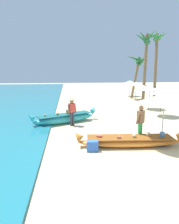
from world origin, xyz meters
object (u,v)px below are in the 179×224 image
at_px(palm_tree_mid_cluster, 146,48).
at_px(palm_tree_tall_inland, 157,46).
at_px(boat_cyan_midground, 65,118).
at_px(palm_tree_leaning_seaward, 138,63).
at_px(cooler_box, 92,146).
at_px(person_tourist_customer, 140,122).
at_px(patio_umbrella_large, 165,98).
at_px(person_vendor_hatted, 72,110).
at_px(boat_orange_foreground, 130,141).

bearing_deg(palm_tree_mid_cluster, palm_tree_tall_inland, 38.33).
xyz_separation_m(boat_cyan_midground, palm_tree_leaning_seaward, (8.01, 9.96, 3.56)).
bearing_deg(cooler_box, palm_tree_mid_cluster, 64.21).
bearing_deg(person_tourist_customer, cooler_box, -160.31).
bearing_deg(patio_umbrella_large, palm_tree_tall_inland, 68.40).
relative_size(boat_cyan_midground, palm_tree_tall_inland, 0.59).
xyz_separation_m(person_vendor_hatted, palm_tree_mid_cluster, (6.88, 6.78, 4.14)).
bearing_deg(palm_tree_mid_cluster, palm_tree_leaning_seaward, 79.69).
bearing_deg(boat_cyan_midground, palm_tree_mid_cluster, 40.14).
relative_size(boat_cyan_midground, palm_tree_mid_cluster, 0.61).
relative_size(palm_tree_leaning_seaward, cooler_box, 10.36).
relative_size(person_tourist_customer, palm_tree_leaning_seaward, 0.35).
bearing_deg(palm_tree_leaning_seaward, cooler_box, -115.30).
bearing_deg(boat_orange_foreground, palm_tree_mid_cluster, 66.54).
relative_size(boat_orange_foreground, person_vendor_hatted, 2.82).
bearing_deg(boat_cyan_midground, person_vendor_hatted, -54.12).
distance_m(patio_umbrella_large, palm_tree_tall_inland, 12.89).
relative_size(boat_cyan_midground, person_vendor_hatted, 2.43).
distance_m(patio_umbrella_large, palm_tree_leaning_seaward, 14.77).
relative_size(person_vendor_hatted, cooler_box, 3.57).
bearing_deg(patio_umbrella_large, cooler_box, -174.78).
height_order(palm_tree_leaning_seaward, palm_tree_mid_cluster, palm_tree_mid_cluster).
xyz_separation_m(palm_tree_mid_cluster, cooler_box, (-6.14, -10.66, -4.89)).
bearing_deg(palm_tree_mid_cluster, cooler_box, -119.95).
bearing_deg(palm_tree_tall_inland, boat_orange_foreground, -117.46).
xyz_separation_m(palm_tree_tall_inland, cooler_box, (-7.64, -11.84, -5.25)).
height_order(patio_umbrella_large, palm_tree_tall_inland, palm_tree_tall_inland).
distance_m(person_vendor_hatted, person_tourist_customer, 4.29).
bearing_deg(palm_tree_mid_cluster, boat_orange_foreground, -113.46).
bearing_deg(cooler_box, palm_tree_leaning_seaward, 68.86).
bearing_deg(palm_tree_tall_inland, cooler_box, -122.82).
bearing_deg(palm_tree_tall_inland, palm_tree_leaning_seaward, 107.23).
xyz_separation_m(boat_orange_foreground, patio_umbrella_large, (1.39, -0.09, 1.85)).
bearing_deg(palm_tree_leaning_seaward, person_tourist_customer, -108.48).
xyz_separation_m(patio_umbrella_large, palm_tree_tall_inland, (4.58, 11.56, 3.39)).
xyz_separation_m(boat_cyan_midground, patio_umbrella_large, (4.24, -4.20, 1.77)).
xyz_separation_m(person_vendor_hatted, patio_umbrella_large, (3.80, -3.59, 1.12)).
xyz_separation_m(boat_orange_foreground, cooler_box, (-1.67, -0.37, -0.02)).
bearing_deg(patio_umbrella_large, person_tourist_customer, 145.85).
height_order(boat_orange_foreground, cooler_box, boat_orange_foreground).
distance_m(boat_cyan_midground, palm_tree_leaning_seaward, 13.27).
bearing_deg(cooler_box, person_vendor_hatted, 104.95).
height_order(person_vendor_hatted, palm_tree_mid_cluster, palm_tree_mid_cluster).
relative_size(boat_cyan_midground, cooler_box, 8.66).
distance_m(boat_orange_foreground, person_tourist_customer, 1.04).
distance_m(palm_tree_leaning_seaward, palm_tree_mid_cluster, 4.04).
height_order(person_tourist_customer, palm_tree_mid_cluster, palm_tree_mid_cluster).
bearing_deg(boat_orange_foreground, cooler_box, -167.70).
bearing_deg(boat_cyan_midground, boat_orange_foreground, -55.28).
relative_size(person_tourist_customer, patio_umbrella_large, 0.74).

